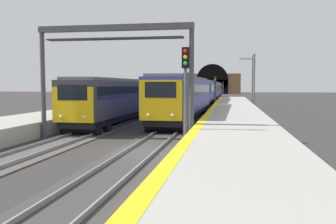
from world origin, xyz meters
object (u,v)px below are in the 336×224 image
Objects in this scene: overhead_signal_gantry at (114,52)px; railway_signal_far at (223,87)px; railway_signal_near at (186,87)px; catenary_mast_far at (254,81)px; train_main_approaching at (207,91)px; railway_signal_mid at (215,88)px; catenary_mast_near at (252,81)px; train_adjacent_platform at (165,93)px.

railway_signal_far is at bearing -2.66° from overhead_signal_gantry.
railway_signal_far is at bearing -180.00° from railway_signal_near.
railway_signal_far is at bearing 4.66° from catenary_mast_far.
catenary_mast_far reaches higher than train_main_approaching.
railway_signal_far is (60.69, 0.00, -0.19)m from railway_signal_mid.
train_main_approaching is at bearing 35.02° from catenary_mast_near.
train_adjacent_platform is 12.50m from catenary_mast_far.
railway_signal_mid is 1.04× the size of railway_signal_far.
catenary_mast_near reaches higher than railway_signal_near.
train_main_approaching is 44.53m from overhead_signal_gantry.
train_main_approaching is 16.58× the size of railway_signal_near.
train_main_approaching is 16.09m from catenary_mast_far.
overhead_signal_gantry is 31.63m from catenary_mast_far.
railway_signal_far is 0.59× the size of catenary_mast_far.
train_adjacent_platform is at bearing 4.69° from overhead_signal_gantry.
railway_signal_near reaches higher than train_main_approaching.
train_main_approaching is at bearing -177.70° from railway_signal_near.
railway_signal_mid reaches higher than railway_signal_far.
catenary_mast_near reaches higher than catenary_mast_far.
catenary_mast_far is at bearing 179.82° from catenary_mast_near.
overhead_signal_gantry is 1.23× the size of catenary_mast_near.
railway_signal_near is 36.68m from catenary_mast_near.
train_main_approaching is 18.49× the size of railway_signal_mid.
overhead_signal_gantry is at bearing -2.66° from railway_signal_far.
overhead_signal_gantry is at bearing -7.28° from railway_signal_mid.
railway_signal_near is at bearing 170.62° from catenary_mast_far.
railway_signal_far is at bearing 179.20° from train_main_approaching.
railway_signal_near is (-46.58, -1.87, 0.81)m from train_main_approaching.
catenary_mast_near is 4.02m from catenary_mast_far.
train_adjacent_platform is 7.83m from railway_signal_mid.
railway_signal_mid is 0.61× the size of catenary_mast_near.
catenary_mast_far is (32.27, -5.33, 0.73)m from railway_signal_near.
catenary_mast_near is (34.07, -9.78, -1.27)m from overhead_signal_gantry.
railway_signal_mid is (-9.65, -1.87, 0.52)m from train_main_approaching.
train_main_approaching is 14.06m from train_adjacent_platform.
railway_signal_near is 0.68× the size of catenary_mast_near.
catenary_mast_near reaches higher than overhead_signal_gantry.
railway_signal_far is at bearing 174.98° from train_adjacent_platform.
train_adjacent_platform reaches higher than railway_signal_mid.
catenary_mast_near is (-10.29, -7.21, 1.59)m from train_main_approaching.
train_adjacent_platform is (-13.09, 5.13, -0.13)m from train_main_approaching.
train_adjacent_platform is 12.17× the size of railway_signal_near.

